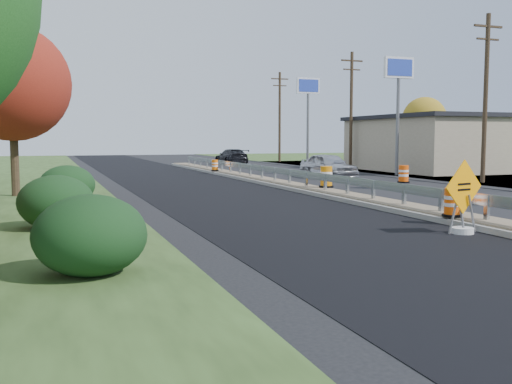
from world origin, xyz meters
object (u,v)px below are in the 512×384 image
object	(u,v)px
barrel_shoulder_near	(404,174)
car_dark_far	(232,157)
barrel_median_near	(452,203)
barrel_median_far	(215,165)
caution_sign	(463,215)
barrel_median_mid	(326,177)
car_silver	(328,166)

from	to	relation	value
barrel_shoulder_near	car_dark_far	xyz separation A→B (m)	(-2.21, 25.03, 0.26)
barrel_median_near	car_dark_far	distance (m)	39.17
barrel_median_far	car_dark_far	bearing A→B (deg)	67.63
barrel_median_near	barrel_median_far	bearing A→B (deg)	90.00
caution_sign	barrel_median_near	bearing A→B (deg)	47.39
barrel_shoulder_near	car_dark_far	distance (m)	25.13
barrel_median_mid	barrel_shoulder_near	size ratio (longest dim) A/B	1.00
car_silver	car_dark_far	size ratio (longest dim) A/B	0.91
barrel_median_near	barrel_median_mid	xyz separation A→B (m)	(1.10, 10.17, 0.08)
caution_sign	barrel_shoulder_near	distance (m)	17.50
barrel_median_far	barrel_shoulder_near	distance (m)	13.80
barrel_median_mid	car_silver	world-z (taller)	car_silver
car_silver	car_dark_far	bearing A→B (deg)	84.80
caution_sign	barrel_median_far	size ratio (longest dim) A/B	2.51
barrel_shoulder_near	car_dark_far	size ratio (longest dim) A/B	0.20
barrel_shoulder_near	car_silver	bearing A→B (deg)	114.44
barrel_median_mid	car_silver	bearing A→B (deg)	61.95
car_silver	barrel_median_near	bearing A→B (deg)	-111.90
car_silver	caution_sign	bearing A→B (deg)	-112.94
caution_sign	barrel_median_far	xyz separation A→B (m)	(0.84, 26.56, 0.10)
car_silver	car_dark_far	world-z (taller)	car_silver
car_silver	car_dark_far	xyz separation A→B (m)	(0.02, 20.14, -0.05)
barrel_median_near	car_dark_far	world-z (taller)	car_dark_far
barrel_median_far	car_silver	world-z (taller)	car_silver
car_dark_far	barrel_shoulder_near	bearing A→B (deg)	94.37
barrel_median_mid	car_silver	xyz separation A→B (m)	(4.51, 8.46, 0.09)
barrel_median_near	barrel_median_mid	bearing A→B (deg)	83.83
car_silver	barrel_median_far	bearing A→B (deg)	125.77
barrel_median_mid	car_dark_far	world-z (taller)	car_dark_far
barrel_median_near	car_dark_far	bearing A→B (deg)	81.74
barrel_shoulder_near	car_dark_far	world-z (taller)	car_dark_far
car_silver	barrel_shoulder_near	bearing A→B (deg)	-70.71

